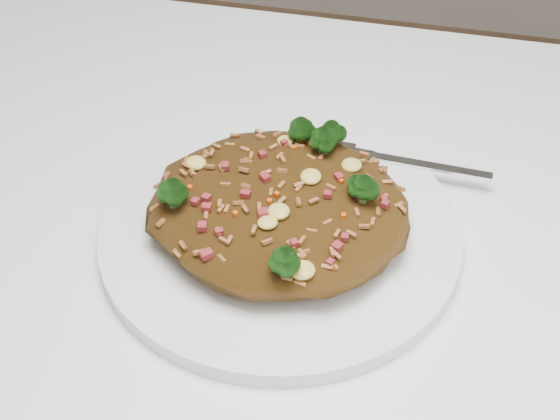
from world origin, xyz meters
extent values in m
cube|color=white|center=(0.00, 0.00, 0.73)|extent=(1.20, 0.80, 0.04)
cylinder|color=white|center=(0.04, 0.07, 0.76)|extent=(0.27, 0.27, 0.01)
ellipsoid|color=brown|center=(0.04, 0.07, 0.78)|extent=(0.19, 0.17, 0.04)
ellipsoid|color=#0D3607|center=(-0.03, 0.04, 0.80)|extent=(0.02, 0.02, 0.02)
ellipsoid|color=#0D3607|center=(0.10, 0.07, 0.81)|extent=(0.02, 0.02, 0.02)
ellipsoid|color=#0D3607|center=(0.06, 0.13, 0.80)|extent=(0.02, 0.02, 0.02)
ellipsoid|color=#0D3607|center=(0.04, 0.13, 0.81)|extent=(0.02, 0.02, 0.02)
ellipsoid|color=#0D3607|center=(0.06, 0.12, 0.81)|extent=(0.02, 0.02, 0.02)
ellipsoid|color=#0D3607|center=(0.06, 0.00, 0.80)|extent=(0.02, 0.02, 0.02)
cube|color=silver|center=(0.16, 0.16, 0.77)|extent=(0.10, 0.01, 0.00)
cube|color=silver|center=(0.06, 0.16, 0.77)|extent=(0.03, 0.02, 0.00)
camera|label=1|loc=(0.13, -0.33, 1.17)|focal=50.00mm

